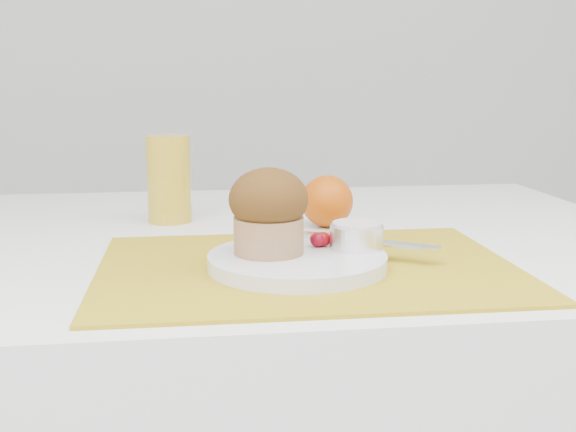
{
  "coord_description": "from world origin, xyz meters",
  "views": [
    {
      "loc": [
        -0.07,
        -0.95,
        0.98
      ],
      "look_at": [
        0.05,
        -0.07,
        0.8
      ],
      "focal_mm": 45.0,
      "sensor_mm": 36.0,
      "label": 1
    }
  ],
  "objects": [
    {
      "name": "cream",
      "position": [
        0.13,
        -0.13,
        0.8
      ],
      "size": [
        0.07,
        0.07,
        0.01
      ],
      "primitive_type": "cylinder",
      "rotation": [
        0.0,
        0.0,
        0.32
      ],
      "color": "beige",
      "rests_on": "ramekin"
    },
    {
      "name": "ramekin",
      "position": [
        0.13,
        -0.13,
        0.78
      ],
      "size": [
        0.07,
        0.07,
        0.03
      ],
      "primitive_type": "cylinder",
      "rotation": [
        0.0,
        0.0,
        -0.14
      ],
      "color": "white",
      "rests_on": "plate"
    },
    {
      "name": "raspberry_near",
      "position": [
        0.09,
        -0.12,
        0.78
      ],
      "size": [
        0.02,
        0.02,
        0.02
      ],
      "primitive_type": "ellipsoid",
      "color": "#580206",
      "rests_on": "plate"
    },
    {
      "name": "juice_glass",
      "position": [
        -0.1,
        0.16,
        0.82
      ],
      "size": [
        0.09,
        0.09,
        0.13
      ],
      "primitive_type": "cylinder",
      "rotation": [
        0.0,
        0.0,
        -0.34
      ],
      "color": "gold",
      "rests_on": "table"
    },
    {
      "name": "raspberry_far",
      "position": [
        0.08,
        -0.12,
        0.78
      ],
      "size": [
        0.02,
        0.02,
        0.02
      ],
      "primitive_type": "ellipsoid",
      "color": "#53020C",
      "rests_on": "plate"
    },
    {
      "name": "butter_knife",
      "position": [
        0.13,
        -0.11,
        0.77
      ],
      "size": [
        0.18,
        0.13,
        0.01
      ],
      "primitive_type": "cube",
      "rotation": [
        0.0,
        0.0,
        -0.61
      ],
      "color": "silver",
      "rests_on": "plate"
    },
    {
      "name": "orange",
      "position": [
        0.13,
        0.09,
        0.79
      ],
      "size": [
        0.08,
        0.08,
        0.08
      ],
      "primitive_type": "sphere",
      "color": "#C24F06",
      "rests_on": "table"
    },
    {
      "name": "plate",
      "position": [
        0.05,
        -0.15,
        0.76
      ],
      "size": [
        0.23,
        0.23,
        0.02
      ],
      "primitive_type": "cylinder",
      "rotation": [
        0.0,
        0.0,
        -0.1
      ],
      "color": "silver",
      "rests_on": "placemat"
    },
    {
      "name": "muffin",
      "position": [
        0.02,
        -0.14,
        0.82
      ],
      "size": [
        0.09,
        0.09,
        0.1
      ],
      "color": "#A77B51",
      "rests_on": "plate"
    },
    {
      "name": "placemat",
      "position": [
        0.06,
        -0.14,
        0.75
      ],
      "size": [
        0.49,
        0.36,
        0.0
      ],
      "primitive_type": "cube",
      "rotation": [
        0.0,
        0.0,
        -0.01
      ],
      "color": "#B29218",
      "rests_on": "table"
    }
  ]
}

